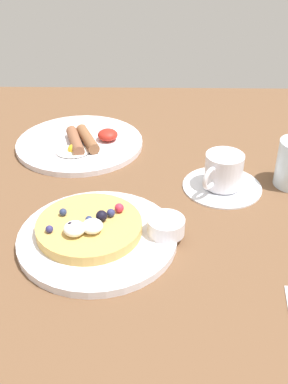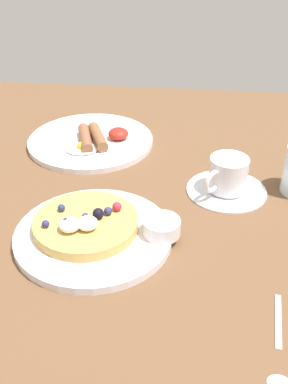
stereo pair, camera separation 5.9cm
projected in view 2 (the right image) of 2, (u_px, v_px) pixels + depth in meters
The scene contains 9 objects.
ground_plane at pixel (143, 220), 80.96cm from camera, with size 175.98×123.33×3.00cm, color brown.
pancake_plate at pixel (94, 235), 73.91cm from camera, with size 25.37×25.37×1.33cm, color white.
pancake_with_berries at pixel (85, 223), 73.60cm from camera, with size 16.89×16.89×3.77cm.
syrup_ramekin at pixel (162, 227), 72.42cm from camera, with size 5.98×5.98×2.63cm.
breakfast_plate at pixel (91, 141), 102.17cm from camera, with size 27.53×27.53×1.20cm, color white.
fried_breakfast at pixel (96, 138), 99.52cm from camera, with size 12.60×12.43×2.61cm.
coffee_saucer at pixel (226, 190), 85.82cm from camera, with size 14.87×14.87×0.67cm, color white.
coffee_cup at pixel (228, 174), 83.74cm from camera, with size 8.09×9.00×6.30cm.
teaspoon at pixel (279, 357), 55.02cm from camera, with size 3.53×14.95×0.60cm.
Camera 2 is at (7.09, -64.82, 46.73)cm, focal length 43.11 mm.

